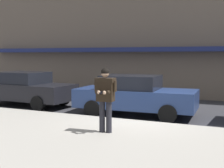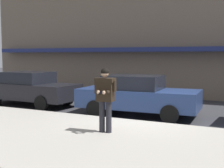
{
  "view_description": "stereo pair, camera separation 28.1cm",
  "coord_description": "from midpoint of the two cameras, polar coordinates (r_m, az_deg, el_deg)",
  "views": [
    {
      "loc": [
        3.44,
        -9.88,
        2.3
      ],
      "look_at": [
        -0.18,
        -1.95,
        1.49
      ],
      "focal_mm": 50.0,
      "sensor_mm": 36.0,
      "label": 1
    },
    {
      "loc": [
        3.69,
        -9.76,
        2.3
      ],
      "look_at": [
        -0.18,
        -1.95,
        1.49
      ],
      "focal_mm": 50.0,
      "sensor_mm": 36.0,
      "label": 2
    }
  ],
  "objects": [
    {
      "name": "parked_sedan_mid",
      "position": [
        11.82,
        5.31,
        -2.05
      ],
      "size": [
        4.6,
        2.13,
        1.54
      ],
      "color": "navy",
      "rests_on": "ground"
    },
    {
      "name": "ground_plane",
      "position": [
        10.7,
        6.31,
        -7.14
      ],
      "size": [
        80.0,
        80.0,
        0.0
      ],
      "primitive_type": "plane",
      "color": "#333338"
    },
    {
      "name": "man_texting_on_phone",
      "position": [
        8.65,
        -0.33,
        -1.66
      ],
      "size": [
        0.65,
        0.61,
        1.81
      ],
      "color": "#23232B",
      "rests_on": "sidewalk"
    },
    {
      "name": "curb_paint_line",
      "position": [
        10.46,
        11.61,
        -7.49
      ],
      "size": [
        28.0,
        0.12,
        0.01
      ],
      "primitive_type": "cube",
      "color": "silver",
      "rests_on": "ground"
    },
    {
      "name": "sidewalk",
      "position": [
        7.76,
        6.02,
        -11.43
      ],
      "size": [
        32.0,
        5.3,
        0.14
      ],
      "primitive_type": "cube",
      "color": "#A8A399",
      "rests_on": "ground"
    },
    {
      "name": "parked_sedan_near",
      "position": [
        14.71,
        -14.19,
        -0.74
      ],
      "size": [
        4.58,
        2.09,
        1.54
      ],
      "color": "black",
      "rests_on": "ground"
    }
  ]
}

